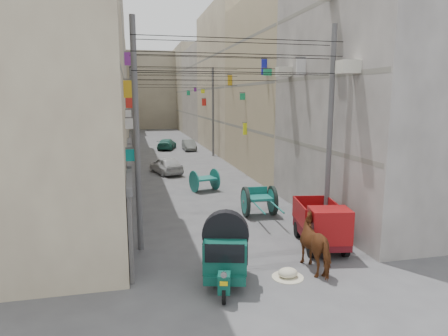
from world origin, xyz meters
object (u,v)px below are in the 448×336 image
object	(u,v)px
mini_truck	(323,228)
horse	(318,244)
second_cart	(204,180)
distant_car_grey	(189,145)
distant_car_green	(167,144)
auto_rickshaw	(226,251)
tonga_cart	(259,201)
feed_sack	(288,273)
distant_car_white	(166,165)

from	to	relation	value
mini_truck	horse	distance (m)	1.73
horse	second_cart	bearing A→B (deg)	-85.87
distant_car_grey	distant_car_green	size ratio (longest dim) A/B	0.88
mini_truck	distant_car_grey	distance (m)	28.08
mini_truck	distant_car_grey	bearing A→B (deg)	101.77
auto_rickshaw	second_cart	bearing A→B (deg)	97.84
tonga_cart	distant_car_grey	xyz separation A→B (m)	(0.20, 23.58, -0.17)
horse	feed_sack	bearing A→B (deg)	12.63
auto_rickshaw	horse	size ratio (longest dim) A/B	1.22
auto_rickshaw	tonga_cart	size ratio (longest dim) A/B	0.79
distant_car_white	distant_car_grey	distance (m)	12.80
feed_sack	distant_car_green	size ratio (longest dim) A/B	0.16
auto_rickshaw	tonga_cart	distance (m)	6.92
mini_truck	feed_sack	xyz separation A→B (m)	(-2.05, -1.81, -0.67)
mini_truck	second_cart	size ratio (longest dim) A/B	1.89
second_cart	distant_car_green	xyz separation A→B (m)	(-0.41, 19.51, -0.12)
distant_car_grey	distant_car_green	distance (m)	2.53
distant_car_grey	auto_rickshaw	bearing A→B (deg)	-96.44
horse	distant_car_grey	size ratio (longest dim) A/B	0.61
auto_rickshaw	distant_car_grey	world-z (taller)	auto_rickshaw
auto_rickshaw	distant_car_grey	bearing A→B (deg)	99.05
auto_rickshaw	horse	world-z (taller)	horse
feed_sack	horse	world-z (taller)	horse
mini_truck	feed_sack	size ratio (longest dim) A/B	5.40
horse	distant_car_white	xyz separation A→B (m)	(-3.23, 17.22, -0.23)
feed_sack	second_cart	bearing A→B (deg)	91.91
tonga_cart	distant_car_white	xyz separation A→B (m)	(-3.25, 11.25, -0.10)
feed_sack	distant_car_grey	size ratio (longest dim) A/B	0.18
distant_car_grey	horse	bearing A→B (deg)	-90.60
second_cart	horse	xyz separation A→B (m)	(1.53, -11.35, 0.18)
mini_truck	distant_car_white	world-z (taller)	mini_truck
second_cart	horse	size ratio (longest dim) A/B	0.86
distant_car_white	distant_car_grey	bearing A→B (deg)	-122.65
mini_truck	tonga_cart	bearing A→B (deg)	111.65
second_cart	horse	bearing A→B (deg)	-98.42
auto_rickshaw	distant_car_grey	xyz separation A→B (m)	(3.26, 29.78, -0.43)
feed_sack	mini_truck	bearing A→B (deg)	41.45
feed_sack	distant_car_white	world-z (taller)	distant_car_white
mini_truck	horse	world-z (taller)	mini_truck
distant_car_grey	tonga_cart	bearing A→B (deg)	-90.68
horse	distant_car_grey	world-z (taller)	horse
auto_rickshaw	mini_truck	size ratio (longest dim) A/B	0.76
horse	distant_car_grey	xyz separation A→B (m)	(0.22, 29.54, -0.30)
horse	distant_car_green	world-z (taller)	horse
tonga_cart	distant_car_white	distance (m)	11.71
distant_car_white	distant_car_green	distance (m)	13.72
mini_truck	distant_car_green	distance (m)	29.53
distant_car_white	distant_car_grey	size ratio (longest dim) A/B	1.09
tonga_cart	horse	xyz separation A→B (m)	(-0.01, -5.96, 0.13)
feed_sack	distant_car_white	bearing A→B (deg)	96.81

